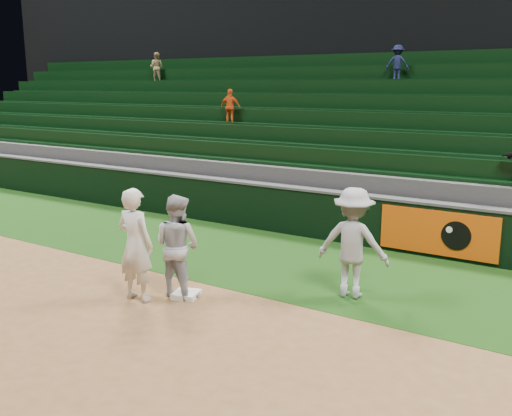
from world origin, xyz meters
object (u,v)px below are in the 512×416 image
Objects in this scene: baserunner at (177,245)px; base_coach at (353,243)px; first_baseman at (135,245)px; first_base at (186,294)px.

baserunner is 0.94× the size of base_coach.
first_baseman reaches higher than baserunner.
first_baseman reaches higher than base_coach.
baserunner is (0.47, 0.59, -0.08)m from first_baseman.
base_coach is (3.19, 2.24, -0.01)m from first_baseman.
baserunner reaches higher than first_base.
base_coach is at bearing -149.00° from baserunner.
first_base is at bearing 25.76° from base_coach.
base_coach reaches higher than first_base.
base_coach is at bearing 33.68° from first_base.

